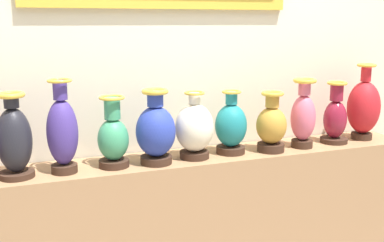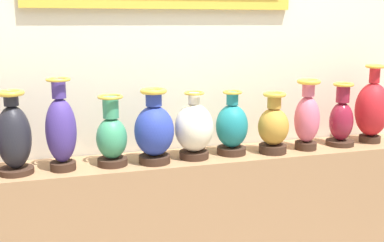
{
  "view_description": "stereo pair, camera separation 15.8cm",
  "coord_description": "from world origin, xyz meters",
  "px_view_note": "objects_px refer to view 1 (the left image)",
  "views": [
    {
      "loc": [
        -0.81,
        -2.14,
        1.66
      ],
      "look_at": [
        0.0,
        0.0,
        1.18
      ],
      "focal_mm": 44.41,
      "sensor_mm": 36.0,
      "label": 1
    },
    {
      "loc": [
        -0.66,
        -2.19,
        1.66
      ],
      "look_at": [
        0.0,
        0.0,
        1.18
      ],
      "focal_mm": 44.41,
      "sensor_mm": 36.0,
      "label": 2
    }
  ],
  "objects_px": {
    "vase_teal": "(231,127)",
    "vase_cobalt": "(156,131)",
    "vase_burgundy": "(335,118)",
    "vase_ochre": "(271,126)",
    "vase_onyx": "(14,140)",
    "vase_crimson": "(364,107)",
    "vase_ivory": "(194,129)",
    "vase_indigo": "(62,132)",
    "vase_jade": "(113,138)",
    "vase_rose": "(303,116)"
  },
  "relations": [
    {
      "from": "vase_burgundy",
      "to": "vase_rose",
      "type": "bearing_deg",
      "value": -174.22
    },
    {
      "from": "vase_indigo",
      "to": "vase_rose",
      "type": "relative_size",
      "value": 1.13
    },
    {
      "from": "vase_indigo",
      "to": "vase_ochre",
      "type": "xyz_separation_m",
      "value": [
        1.04,
        -0.01,
        -0.05
      ]
    },
    {
      "from": "vase_onyx",
      "to": "vase_teal",
      "type": "distance_m",
      "value": 1.03
    },
    {
      "from": "vase_jade",
      "to": "vase_cobalt",
      "type": "height_order",
      "value": "vase_cobalt"
    },
    {
      "from": "vase_teal",
      "to": "vase_rose",
      "type": "height_order",
      "value": "vase_rose"
    },
    {
      "from": "vase_ivory",
      "to": "vase_ochre",
      "type": "bearing_deg",
      "value": -3.22
    },
    {
      "from": "vase_burgundy",
      "to": "vase_crimson",
      "type": "bearing_deg",
      "value": 3.34
    },
    {
      "from": "vase_cobalt",
      "to": "vase_ochre",
      "type": "height_order",
      "value": "vase_cobalt"
    },
    {
      "from": "vase_teal",
      "to": "vase_cobalt",
      "type": "bearing_deg",
      "value": -174.47
    },
    {
      "from": "vase_indigo",
      "to": "vase_cobalt",
      "type": "xyz_separation_m",
      "value": [
        0.42,
        -0.01,
        -0.03
      ]
    },
    {
      "from": "vase_onyx",
      "to": "vase_ochre",
      "type": "height_order",
      "value": "vase_onyx"
    },
    {
      "from": "vase_onyx",
      "to": "vase_burgundy",
      "type": "height_order",
      "value": "vase_onyx"
    },
    {
      "from": "vase_indigo",
      "to": "vase_rose",
      "type": "bearing_deg",
      "value": -0.05
    },
    {
      "from": "vase_onyx",
      "to": "vase_teal",
      "type": "height_order",
      "value": "vase_onyx"
    },
    {
      "from": "vase_teal",
      "to": "vase_indigo",
      "type": "bearing_deg",
      "value": -178.11
    },
    {
      "from": "vase_onyx",
      "to": "vase_ivory",
      "type": "bearing_deg",
      "value": 0.53
    },
    {
      "from": "vase_teal",
      "to": "vase_crimson",
      "type": "relative_size",
      "value": 0.75
    },
    {
      "from": "vase_jade",
      "to": "vase_crimson",
      "type": "height_order",
      "value": "vase_crimson"
    },
    {
      "from": "vase_burgundy",
      "to": "vase_ivory",
      "type": "bearing_deg",
      "value": -179.26
    },
    {
      "from": "vase_teal",
      "to": "vase_ochre",
      "type": "height_order",
      "value": "vase_teal"
    },
    {
      "from": "vase_indigo",
      "to": "vase_jade",
      "type": "relative_size",
      "value": 1.26
    },
    {
      "from": "vase_onyx",
      "to": "vase_crimson",
      "type": "height_order",
      "value": "vase_crimson"
    },
    {
      "from": "vase_ivory",
      "to": "vase_burgundy",
      "type": "distance_m",
      "value": 0.84
    },
    {
      "from": "vase_ivory",
      "to": "vase_crimson",
      "type": "relative_size",
      "value": 0.77
    },
    {
      "from": "vase_cobalt",
      "to": "vase_teal",
      "type": "distance_m",
      "value": 0.41
    },
    {
      "from": "vase_onyx",
      "to": "vase_cobalt",
      "type": "xyz_separation_m",
      "value": [
        0.62,
        -0.01,
        -0.01
      ]
    },
    {
      "from": "vase_ivory",
      "to": "vase_indigo",
      "type": "bearing_deg",
      "value": -179.03
    },
    {
      "from": "vase_rose",
      "to": "vase_burgundy",
      "type": "relative_size",
      "value": 1.08
    },
    {
      "from": "vase_rose",
      "to": "vase_crimson",
      "type": "xyz_separation_m",
      "value": [
        0.42,
        0.03,
        0.02
      ]
    },
    {
      "from": "vase_cobalt",
      "to": "vase_teal",
      "type": "relative_size",
      "value": 1.1
    },
    {
      "from": "vase_indigo",
      "to": "vase_teal",
      "type": "relative_size",
      "value": 1.29
    },
    {
      "from": "vase_onyx",
      "to": "vase_rose",
      "type": "height_order",
      "value": "vase_onyx"
    },
    {
      "from": "vase_ivory",
      "to": "vase_burgundy",
      "type": "bearing_deg",
      "value": 0.74
    },
    {
      "from": "vase_onyx",
      "to": "vase_indigo",
      "type": "height_order",
      "value": "vase_indigo"
    },
    {
      "from": "vase_onyx",
      "to": "vase_crimson",
      "type": "relative_size",
      "value": 0.86
    },
    {
      "from": "vase_teal",
      "to": "vase_rose",
      "type": "xyz_separation_m",
      "value": [
        0.41,
        -0.03,
        0.03
      ]
    },
    {
      "from": "vase_teal",
      "to": "vase_crimson",
      "type": "xyz_separation_m",
      "value": [
        0.83,
        0.01,
        0.05
      ]
    },
    {
      "from": "vase_indigo",
      "to": "vase_ivory",
      "type": "height_order",
      "value": "vase_indigo"
    },
    {
      "from": "vase_jade",
      "to": "vase_teal",
      "type": "distance_m",
      "value": 0.61
    },
    {
      "from": "vase_teal",
      "to": "vase_ochre",
      "type": "relative_size",
      "value": 1.03
    },
    {
      "from": "vase_cobalt",
      "to": "vase_rose",
      "type": "xyz_separation_m",
      "value": [
        0.82,
        0.01,
        0.01
      ]
    },
    {
      "from": "vase_onyx",
      "to": "vase_indigo",
      "type": "bearing_deg",
      "value": -0.83
    },
    {
      "from": "vase_cobalt",
      "to": "vase_ivory",
      "type": "xyz_separation_m",
      "value": [
        0.2,
        0.02,
        -0.01
      ]
    },
    {
      "from": "vase_cobalt",
      "to": "vase_ochre",
      "type": "bearing_deg",
      "value": -0.09
    },
    {
      "from": "vase_burgundy",
      "to": "vase_ochre",
      "type": "bearing_deg",
      "value": -175.32
    },
    {
      "from": "vase_jade",
      "to": "vase_teal",
      "type": "relative_size",
      "value": 1.02
    },
    {
      "from": "vase_jade",
      "to": "vase_crimson",
      "type": "distance_m",
      "value": 1.44
    },
    {
      "from": "vase_jade",
      "to": "vase_cobalt",
      "type": "xyz_separation_m",
      "value": [
        0.2,
        -0.02,
        0.02
      ]
    },
    {
      "from": "vase_indigo",
      "to": "vase_teal",
      "type": "bearing_deg",
      "value": 1.89
    }
  ]
}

